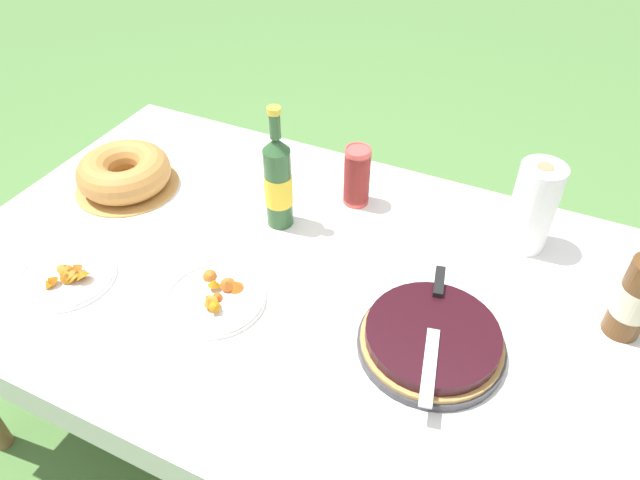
{
  "coord_description": "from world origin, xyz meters",
  "views": [
    {
      "loc": [
        0.49,
        -0.88,
        1.66
      ],
      "look_at": [
        0.05,
        0.07,
        0.73
      ],
      "focal_mm": 32.0,
      "sensor_mm": 36.0,
      "label": 1
    }
  ],
  "objects_px": {
    "bundt_cake": "(124,173)",
    "cider_bottle_amber": "(639,293)",
    "cup_stack": "(357,176)",
    "serving_knife": "(435,318)",
    "berry_tart": "(432,340)",
    "snack_plate_near": "(67,275)",
    "cider_bottle_green": "(278,182)",
    "paper_towel_roll": "(533,207)",
    "snack_plate_left": "(216,297)"
  },
  "relations": [
    {
      "from": "berry_tart",
      "to": "snack_plate_near",
      "type": "xyz_separation_m",
      "value": [
        -0.86,
        -0.17,
        -0.02
      ]
    },
    {
      "from": "cup_stack",
      "to": "snack_plate_left",
      "type": "height_order",
      "value": "cup_stack"
    },
    {
      "from": "berry_tart",
      "to": "serving_knife",
      "type": "relative_size",
      "value": 0.85
    },
    {
      "from": "snack_plate_near",
      "to": "paper_towel_roll",
      "type": "height_order",
      "value": "paper_towel_roll"
    },
    {
      "from": "berry_tart",
      "to": "bundt_cake",
      "type": "xyz_separation_m",
      "value": [
        -0.98,
        0.19,
        0.02
      ]
    },
    {
      "from": "cider_bottle_amber",
      "to": "cup_stack",
      "type": "bearing_deg",
      "value": 165.57
    },
    {
      "from": "cider_bottle_amber",
      "to": "snack_plate_left",
      "type": "bearing_deg",
      "value": -160.37
    },
    {
      "from": "berry_tart",
      "to": "snack_plate_left",
      "type": "bearing_deg",
      "value": -170.9
    },
    {
      "from": "berry_tart",
      "to": "paper_towel_roll",
      "type": "xyz_separation_m",
      "value": [
        0.12,
        0.43,
        0.09
      ]
    },
    {
      "from": "berry_tart",
      "to": "snack_plate_left",
      "type": "xyz_separation_m",
      "value": [
        -0.49,
        -0.08,
        -0.02
      ]
    },
    {
      "from": "berry_tart",
      "to": "bundt_cake",
      "type": "height_order",
      "value": "bundt_cake"
    },
    {
      "from": "berry_tart",
      "to": "cup_stack",
      "type": "bearing_deg",
      "value": 130.0
    },
    {
      "from": "serving_knife",
      "to": "cider_bottle_amber",
      "type": "bearing_deg",
      "value": 106.29
    },
    {
      "from": "bundt_cake",
      "to": "cider_bottle_green",
      "type": "xyz_separation_m",
      "value": [
        0.48,
        0.05,
        0.08
      ]
    },
    {
      "from": "cup_stack",
      "to": "snack_plate_near",
      "type": "bearing_deg",
      "value": -131.44
    },
    {
      "from": "cider_bottle_green",
      "to": "berry_tart",
      "type": "bearing_deg",
      "value": -25.76
    },
    {
      "from": "cider_bottle_amber",
      "to": "cider_bottle_green",
      "type": "bearing_deg",
      "value": 179.28
    },
    {
      "from": "serving_knife",
      "to": "cider_bottle_green",
      "type": "relative_size",
      "value": 1.08
    },
    {
      "from": "bundt_cake",
      "to": "cider_bottle_green",
      "type": "distance_m",
      "value": 0.49
    },
    {
      "from": "cup_stack",
      "to": "paper_towel_roll",
      "type": "xyz_separation_m",
      "value": [
        0.46,
        0.02,
        0.03
      ]
    },
    {
      "from": "cider_bottle_green",
      "to": "cider_bottle_amber",
      "type": "relative_size",
      "value": 1.08
    },
    {
      "from": "cider_bottle_green",
      "to": "snack_plate_left",
      "type": "bearing_deg",
      "value": -90.02
    },
    {
      "from": "berry_tart",
      "to": "cup_stack",
      "type": "xyz_separation_m",
      "value": [
        -0.34,
        0.41,
        0.06
      ]
    },
    {
      "from": "cup_stack",
      "to": "serving_knife",
      "type": "bearing_deg",
      "value": -48.45
    },
    {
      "from": "serving_knife",
      "to": "cup_stack",
      "type": "bearing_deg",
      "value": -150.3
    },
    {
      "from": "bundt_cake",
      "to": "snack_plate_near",
      "type": "bearing_deg",
      "value": -72.26
    },
    {
      "from": "cup_stack",
      "to": "paper_towel_roll",
      "type": "bearing_deg",
      "value": 2.5
    },
    {
      "from": "snack_plate_near",
      "to": "paper_towel_roll",
      "type": "xyz_separation_m",
      "value": [
        0.98,
        0.6,
        0.11
      ]
    },
    {
      "from": "bundt_cake",
      "to": "paper_towel_roll",
      "type": "height_order",
      "value": "paper_towel_roll"
    },
    {
      "from": "snack_plate_near",
      "to": "cider_bottle_amber",
      "type": "bearing_deg",
      "value": 18.11
    },
    {
      "from": "berry_tart",
      "to": "cider_bottle_amber",
      "type": "height_order",
      "value": "cider_bottle_amber"
    },
    {
      "from": "serving_knife",
      "to": "snack_plate_left",
      "type": "relative_size",
      "value": 1.56
    },
    {
      "from": "cider_bottle_amber",
      "to": "snack_plate_left",
      "type": "height_order",
      "value": "cider_bottle_amber"
    },
    {
      "from": "snack_plate_near",
      "to": "snack_plate_left",
      "type": "distance_m",
      "value": 0.38
    },
    {
      "from": "snack_plate_near",
      "to": "snack_plate_left",
      "type": "relative_size",
      "value": 0.99
    },
    {
      "from": "cider_bottle_green",
      "to": "paper_towel_roll",
      "type": "height_order",
      "value": "cider_bottle_green"
    },
    {
      "from": "cup_stack",
      "to": "cider_bottle_amber",
      "type": "height_order",
      "value": "cider_bottle_amber"
    },
    {
      "from": "serving_knife",
      "to": "snack_plate_near",
      "type": "relative_size",
      "value": 1.58
    },
    {
      "from": "snack_plate_near",
      "to": "serving_knife",
      "type": "bearing_deg",
      "value": 13.3
    },
    {
      "from": "snack_plate_left",
      "to": "cup_stack",
      "type": "bearing_deg",
      "value": 72.98
    },
    {
      "from": "bundt_cake",
      "to": "cup_stack",
      "type": "relative_size",
      "value": 1.68
    },
    {
      "from": "bundt_cake",
      "to": "cider_bottle_amber",
      "type": "distance_m",
      "value": 1.35
    },
    {
      "from": "cider_bottle_green",
      "to": "snack_plate_near",
      "type": "distance_m",
      "value": 0.56
    },
    {
      "from": "cup_stack",
      "to": "cider_bottle_green",
      "type": "relative_size",
      "value": 0.51
    },
    {
      "from": "cider_bottle_amber",
      "to": "berry_tart",
      "type": "bearing_deg",
      "value": -148.13
    },
    {
      "from": "bundt_cake",
      "to": "snack_plate_left",
      "type": "relative_size",
      "value": 1.24
    },
    {
      "from": "cider_bottle_green",
      "to": "snack_plate_near",
      "type": "height_order",
      "value": "cider_bottle_green"
    },
    {
      "from": "snack_plate_near",
      "to": "paper_towel_roll",
      "type": "bearing_deg",
      "value": 31.75
    },
    {
      "from": "serving_knife",
      "to": "cider_bottle_amber",
      "type": "distance_m",
      "value": 0.43
    },
    {
      "from": "berry_tart",
      "to": "snack_plate_near",
      "type": "distance_m",
      "value": 0.88
    }
  ]
}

